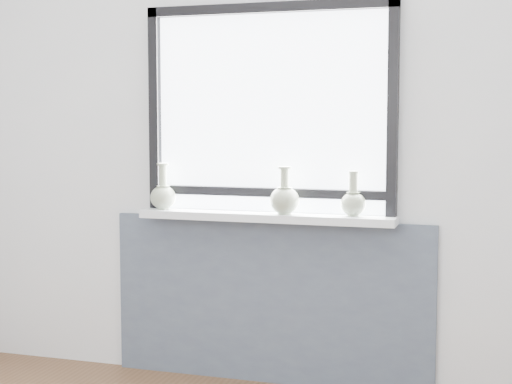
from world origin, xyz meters
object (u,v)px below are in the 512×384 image
(windowsill, at_px, (266,217))
(vase_c, at_px, (353,201))
(vase_b, at_px, (285,198))
(vase_a, at_px, (163,195))

(windowsill, xyz_separation_m, vase_c, (0.44, 0.01, 0.09))
(vase_b, xyz_separation_m, vase_c, (0.34, 0.03, -0.01))
(vase_a, xyz_separation_m, vase_c, (1.00, 0.01, -0.00))
(windowsill, distance_m, vase_a, 0.57)
(vase_a, bearing_deg, vase_c, 0.85)
(windowsill, bearing_deg, vase_b, -13.15)
(windowsill, xyz_separation_m, vase_b, (0.11, -0.02, 0.10))
(vase_a, bearing_deg, vase_b, -1.55)
(vase_b, relative_size, vase_c, 1.08)
(vase_b, bearing_deg, vase_a, 178.45)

